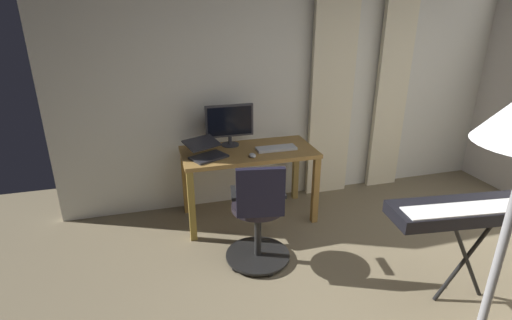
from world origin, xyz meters
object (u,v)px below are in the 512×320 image
desk (249,160)px  computer_monitor (230,123)px  piano_keyboard (477,211)px  office_chair (259,218)px  computer_mouse (253,155)px  computer_keyboard (276,148)px  laptop (206,152)px

desk → computer_monitor: (0.14, -0.20, 0.34)m
computer_monitor → piano_keyboard: bearing=126.8°
computer_monitor → office_chair: bearing=91.1°
computer_monitor → piano_keyboard: computer_monitor is taller
office_chair → computer_mouse: (-0.11, -0.60, 0.32)m
computer_keyboard → laptop: 0.70m
piano_keyboard → computer_monitor: bearing=-46.5°
office_chair → computer_mouse: office_chair is taller
piano_keyboard → computer_keyboard: bearing=-52.1°
office_chair → computer_mouse: 0.69m
computer_mouse → office_chair: bearing=79.4°
computer_monitor → computer_keyboard: computer_monitor is taller
laptop → computer_mouse: 0.44m
laptop → computer_monitor: bearing=-163.0°
office_chair → computer_monitor: computer_monitor is taller
office_chair → piano_keyboard: office_chair is taller
desk → computer_keyboard: (-0.27, 0.05, 0.12)m
computer_keyboard → piano_keyboard: piano_keyboard is taller
desk → office_chair: 0.83m
office_chair → piano_keyboard: bearing=-21.5°
office_chair → piano_keyboard: size_ratio=0.75×
computer_keyboard → laptop: size_ratio=0.93×
computer_mouse → piano_keyboard: piano_keyboard is taller
computer_keyboard → computer_mouse: size_ratio=3.98×
piano_keyboard → office_chair: bearing=-24.9°
desk → computer_keyboard: computer_keyboard is taller
piano_keyboard → desk: bearing=-46.4°
computer_keyboard → computer_mouse: (0.28, 0.14, 0.01)m
laptop → piano_keyboard: bearing=110.9°
computer_monitor → computer_keyboard: 0.53m
computer_keyboard → laptop: laptop is taller
computer_monitor → computer_mouse: (-0.13, 0.39, -0.22)m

